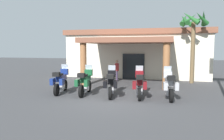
% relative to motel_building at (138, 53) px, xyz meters
% --- Properties ---
extents(ground_plane, '(80.00, 80.00, 0.00)m').
position_rel_motel_building_xyz_m(ground_plane, '(-0.06, -10.33, -2.12)').
color(ground_plane, '#424244').
extents(motel_building, '(12.71, 10.48, 4.14)m').
position_rel_motel_building_xyz_m(motel_building, '(0.00, 0.00, 0.00)').
color(motel_building, silver).
rests_on(motel_building, ground_plane).
extents(motorcycle_blue, '(0.84, 2.20, 1.61)m').
position_rel_motel_building_xyz_m(motorcycle_blue, '(-3.24, -9.34, -1.42)').
color(motorcycle_blue, black).
rests_on(motorcycle_blue, ground_plane).
extents(motorcycle_green, '(0.74, 2.21, 1.61)m').
position_rel_motel_building_xyz_m(motorcycle_green, '(-1.73, -9.41, -1.42)').
color(motorcycle_green, black).
rests_on(motorcycle_green, ground_plane).
extents(motorcycle_black, '(0.89, 2.20, 1.61)m').
position_rel_motel_building_xyz_m(motorcycle_black, '(-0.23, -9.50, -1.42)').
color(motorcycle_black, black).
rests_on(motorcycle_black, ground_plane).
extents(motorcycle_maroon, '(0.79, 2.21, 1.61)m').
position_rel_motel_building_xyz_m(motorcycle_maroon, '(1.28, -9.40, -1.42)').
color(motorcycle_maroon, black).
rests_on(motorcycle_maroon, ground_plane).
extents(motorcycle_silver, '(0.77, 2.21, 1.61)m').
position_rel_motel_building_xyz_m(motorcycle_silver, '(2.78, -9.35, -1.42)').
color(motorcycle_silver, black).
rests_on(motorcycle_silver, ground_plane).
extents(pedestrian, '(0.32, 0.52, 1.64)m').
position_rel_motel_building_xyz_m(pedestrian, '(-1.12, -4.11, -1.17)').
color(pedestrian, '#3F334C').
rests_on(pedestrian, ground_plane).
extents(palm_tree_near_portico, '(2.07, 2.13, 5.23)m').
position_rel_motel_building_xyz_m(palm_tree_near_portico, '(4.38, -3.67, 1.96)').
color(palm_tree_near_portico, brown).
rests_on(palm_tree_near_portico, ground_plane).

